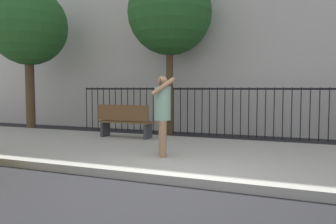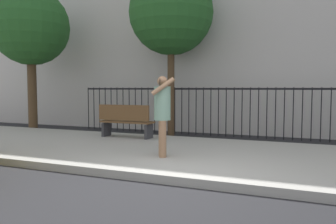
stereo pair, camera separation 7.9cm
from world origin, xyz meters
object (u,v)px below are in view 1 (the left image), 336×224
object	(u,v)px
street_tree_mid	(28,27)
pedestrian_on_phone	(162,110)
street_tree_near	(170,13)
street_bench	(125,120)

from	to	relation	value
street_tree_mid	pedestrian_on_phone	bearing A→B (deg)	-25.28
pedestrian_on_phone	street_tree_near	xyz separation A→B (m)	(-1.41, 3.90, 2.86)
street_bench	street_tree_near	bearing A→B (deg)	70.70
street_bench	street_tree_near	world-z (taller)	street_tree_near
street_bench	street_tree_mid	xyz separation A→B (m)	(-4.45, 1.02, 3.09)
street_tree_mid	street_bench	bearing A→B (deg)	-12.89
pedestrian_on_phone	street_bench	size ratio (longest dim) A/B	1.04
street_tree_near	street_tree_mid	distance (m)	5.17
street_bench	street_tree_near	size ratio (longest dim) A/B	0.30
pedestrian_on_phone	street_tree_mid	distance (m)	7.66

